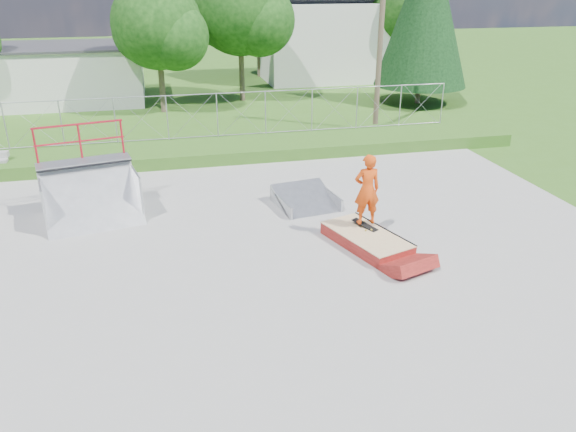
{
  "coord_description": "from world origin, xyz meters",
  "views": [
    {
      "loc": [
        -2.36,
        -12.14,
        6.64
      ],
      "look_at": [
        0.59,
        0.4,
        1.1
      ],
      "focal_mm": 35.0,
      "sensor_mm": 36.0,
      "label": 1
    }
  ],
  "objects_px": {
    "grind_box": "(366,240)",
    "quarter_pipe": "(88,177)",
    "skater": "(367,192)",
    "flat_bank_ramp": "(306,199)"
  },
  "relations": [
    {
      "from": "grind_box",
      "to": "quarter_pipe",
      "type": "distance_m",
      "value": 8.06
    },
    {
      "from": "quarter_pipe",
      "to": "flat_bank_ramp",
      "type": "height_order",
      "value": "quarter_pipe"
    },
    {
      "from": "grind_box",
      "to": "flat_bank_ramp",
      "type": "relative_size",
      "value": 1.53
    },
    {
      "from": "flat_bank_ramp",
      "to": "skater",
      "type": "xyz_separation_m",
      "value": [
        0.95,
        -2.62,
        1.12
      ]
    },
    {
      "from": "flat_bank_ramp",
      "to": "quarter_pipe",
      "type": "bearing_deg",
      "value": 167.19
    },
    {
      "from": "quarter_pipe",
      "to": "grind_box",
      "type": "bearing_deg",
      "value": -37.75
    },
    {
      "from": "skater",
      "to": "grind_box",
      "type": "bearing_deg",
      "value": 77.03
    },
    {
      "from": "grind_box",
      "to": "skater",
      "type": "bearing_deg",
      "value": 57.66
    },
    {
      "from": "grind_box",
      "to": "quarter_pipe",
      "type": "xyz_separation_m",
      "value": [
        -7.18,
        3.49,
        1.14
      ]
    },
    {
      "from": "quarter_pipe",
      "to": "skater",
      "type": "xyz_separation_m",
      "value": [
        7.29,
        -3.07,
        0.05
      ]
    }
  ]
}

